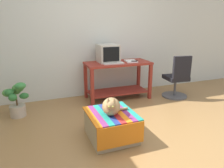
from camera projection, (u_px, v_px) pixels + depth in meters
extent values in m
plane|color=olive|center=(136.00, 139.00, 2.96)|extent=(14.00, 14.00, 0.00)
cube|color=silver|center=(92.00, 33.00, 4.42)|extent=(8.00, 0.10, 2.60)
cube|color=maroon|center=(92.00, 88.00, 3.99)|extent=(0.06, 0.06, 0.71)
cube|color=maroon|center=(150.00, 82.00, 4.39)|extent=(0.06, 0.06, 0.71)
cube|color=maroon|center=(138.00, 76.00, 4.86)|extent=(0.06, 0.06, 0.71)
cube|color=maroon|center=(86.00, 81.00, 4.45)|extent=(0.06, 0.06, 0.71)
cube|color=maroon|center=(118.00, 91.00, 4.48)|extent=(1.20, 0.52, 0.02)
cube|color=maroon|center=(118.00, 63.00, 4.31)|extent=(1.30, 0.61, 0.04)
cube|color=#BCB7A8|center=(108.00, 62.00, 4.33)|extent=(0.28, 0.28, 0.02)
cube|color=#BCB7A8|center=(108.00, 53.00, 4.28)|extent=(0.40, 0.40, 0.35)
cube|color=black|center=(111.00, 54.00, 4.09)|extent=(0.32, 0.02, 0.27)
cube|color=beige|center=(113.00, 63.00, 4.14)|extent=(0.41, 0.18, 0.02)
cube|color=white|center=(131.00, 61.00, 4.36)|extent=(0.26, 0.32, 0.02)
cube|color=tan|center=(111.00, 126.00, 2.94)|extent=(0.59, 0.63, 0.35)
cube|color=orange|center=(121.00, 136.00, 2.62)|extent=(0.62, 0.01, 0.28)
cube|color=orange|center=(92.00, 116.00, 2.79)|extent=(0.08, 0.68, 0.02)
cube|color=#7A2D6B|center=(97.00, 116.00, 2.82)|extent=(0.08, 0.68, 0.02)
cube|color=#1E897A|center=(103.00, 115.00, 2.84)|extent=(0.08, 0.68, 0.02)
cube|color=navy|center=(108.00, 114.00, 2.87)|extent=(0.08, 0.68, 0.02)
cube|color=#AD2323|center=(114.00, 113.00, 2.90)|extent=(0.08, 0.68, 0.02)
cube|color=orange|center=(119.00, 112.00, 2.92)|extent=(0.08, 0.68, 0.02)
cube|color=#7A2D6B|center=(124.00, 111.00, 2.95)|extent=(0.08, 0.68, 0.02)
cube|color=#1E897A|center=(129.00, 110.00, 2.98)|extent=(0.08, 0.68, 0.02)
ellipsoid|color=#9E7A4C|center=(111.00, 106.00, 2.82)|extent=(0.34, 0.39, 0.22)
sphere|color=#9E7A4C|center=(111.00, 106.00, 2.68)|extent=(0.13, 0.13, 0.13)
cylinder|color=#9E7A4C|center=(119.00, 110.00, 2.93)|extent=(0.26, 0.05, 0.04)
cone|color=#9E7A4C|center=(108.00, 100.00, 2.66)|extent=(0.05, 0.05, 0.06)
cone|color=#9E7A4C|center=(114.00, 100.00, 2.66)|extent=(0.05, 0.05, 0.06)
sphere|color=#C6D151|center=(109.00, 107.00, 2.63)|extent=(0.02, 0.02, 0.02)
sphere|color=#C6D151|center=(113.00, 107.00, 2.63)|extent=(0.02, 0.02, 0.02)
cylinder|color=#B7A893|center=(18.00, 111.00, 3.63)|extent=(0.26, 0.26, 0.19)
cylinder|color=brown|center=(17.00, 102.00, 3.59)|extent=(0.03, 0.03, 0.13)
ellipsoid|color=#2D7033|center=(24.00, 96.00, 3.59)|extent=(0.15, 0.10, 0.10)
ellipsoid|color=#4C8E42|center=(18.00, 88.00, 3.63)|extent=(0.19, 0.15, 0.14)
ellipsoid|color=#4C8E42|center=(17.00, 91.00, 3.69)|extent=(0.13, 0.13, 0.10)
ellipsoid|color=#4C8E42|center=(8.00, 93.00, 3.56)|extent=(0.17, 0.11, 0.13)
ellipsoid|color=#2D7033|center=(9.00, 93.00, 3.49)|extent=(0.15, 0.14, 0.13)
ellipsoid|color=#2D7033|center=(13.00, 98.00, 3.46)|extent=(0.13, 0.14, 0.12)
ellipsoid|color=#38843D|center=(20.00, 86.00, 3.47)|extent=(0.18, 0.15, 0.11)
cylinder|color=#4C4C51|center=(174.00, 96.00, 4.60)|extent=(0.52, 0.52, 0.03)
cylinder|color=#4C4C51|center=(175.00, 87.00, 4.55)|extent=(0.05, 0.05, 0.34)
cube|color=black|center=(176.00, 78.00, 4.49)|extent=(0.46, 0.46, 0.08)
cube|color=black|center=(182.00, 67.00, 4.24)|extent=(0.38, 0.10, 0.44)
cube|color=black|center=(134.00, 62.00, 4.25)|extent=(0.12, 0.07, 0.04)
cylinder|color=black|center=(135.00, 60.00, 4.49)|extent=(0.09, 0.12, 0.01)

